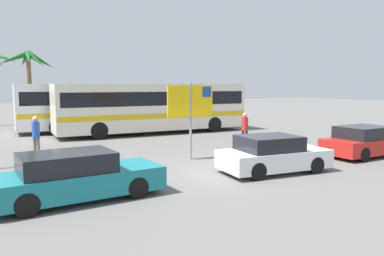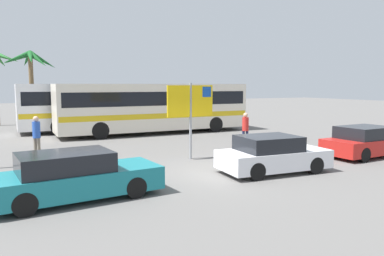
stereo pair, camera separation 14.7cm
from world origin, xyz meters
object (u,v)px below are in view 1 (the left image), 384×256
(ferry_sign, at_px, (192,104))
(pedestrian_by_bus, at_px, (245,127))
(bus_front_coach, at_px, (154,106))
(car_red, at_px, (366,142))
(car_teal, at_px, (75,177))
(bus_rear_coach, at_px, (112,104))
(pedestrian_near_sign, at_px, (36,134))
(car_white, at_px, (273,155))

(ferry_sign, distance_m, pedestrian_by_bus, 4.11)
(bus_front_coach, relative_size, ferry_sign, 3.85)
(car_red, bearing_deg, car_teal, -179.32)
(bus_rear_coach, bearing_deg, ferry_sign, -88.91)
(bus_front_coach, distance_m, pedestrian_near_sign, 9.43)
(pedestrian_near_sign, bearing_deg, bus_rear_coach, -169.59)
(bus_rear_coach, relative_size, car_teal, 2.61)
(car_white, relative_size, pedestrian_near_sign, 2.22)
(pedestrian_near_sign, bearing_deg, bus_front_coach, 169.84)
(bus_rear_coach, distance_m, car_teal, 16.42)
(car_teal, xyz_separation_m, pedestrian_near_sign, (-0.43, 6.69, 0.44))
(car_teal, relative_size, pedestrian_by_bus, 2.70)
(pedestrian_by_bus, height_order, pedestrian_near_sign, pedestrian_near_sign)
(bus_front_coach, distance_m, ferry_sign, 8.81)
(car_red, bearing_deg, pedestrian_by_bus, 126.11)
(ferry_sign, relative_size, car_teal, 0.68)
(car_red, bearing_deg, bus_rear_coach, 113.61)
(car_red, relative_size, pedestrian_near_sign, 2.36)
(ferry_sign, bearing_deg, car_red, -27.97)
(ferry_sign, height_order, car_teal, ferry_sign)
(car_teal, xyz_separation_m, pedestrian_by_bus, (9.09, 5.05, 0.40))
(car_white, relative_size, pedestrian_by_bus, 2.30)
(bus_rear_coach, relative_size, ferry_sign, 3.85)
(bus_rear_coach, bearing_deg, car_red, -63.56)
(bus_rear_coach, xyz_separation_m, pedestrian_near_sign, (-5.63, -8.83, -0.71))
(car_red, bearing_deg, pedestrian_near_sign, 152.62)
(ferry_sign, xyz_separation_m, pedestrian_by_bus, (3.66, 1.34, -1.29))
(bus_front_coach, xyz_separation_m, bus_rear_coach, (-1.89, 3.18, 0.00))
(car_red, bearing_deg, car_white, -176.75)
(bus_rear_coach, bearing_deg, car_white, -83.74)
(car_red, height_order, pedestrian_near_sign, pedestrian_near_sign)
(car_teal, relative_size, pedestrian_near_sign, 2.61)
(car_teal, distance_m, pedestrian_near_sign, 6.72)
(bus_rear_coach, height_order, car_teal, bus_rear_coach)
(ferry_sign, bearing_deg, pedestrian_by_bus, 14.59)
(car_white, xyz_separation_m, pedestrian_by_bus, (2.20, 4.88, 0.40))
(bus_front_coach, distance_m, bus_rear_coach, 3.70)
(car_red, height_order, pedestrian_by_bus, pedestrian_by_bus)
(car_teal, distance_m, car_red, 12.57)
(ferry_sign, height_order, pedestrian_by_bus, ferry_sign)
(car_red, xyz_separation_m, car_white, (-5.66, -0.60, -0.00))
(car_teal, xyz_separation_m, car_red, (12.54, 0.77, -0.00))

